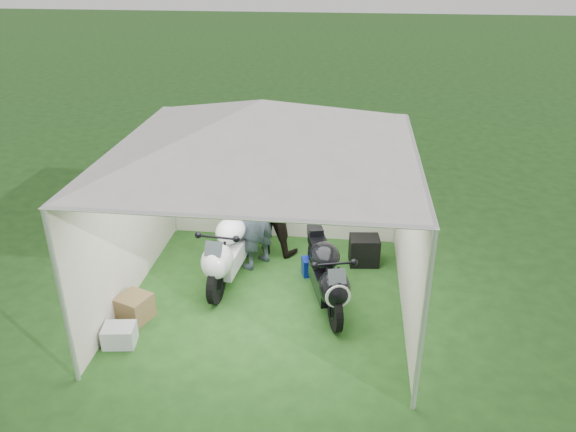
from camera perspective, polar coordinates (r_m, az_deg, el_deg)
name	(u,v)px	position (r m, az deg, el deg)	size (l,w,h in m)	color
ground	(266,298)	(8.49, -2.24, -8.30)	(80.00, 80.00, 0.00)	#1D4317
canopy_tent	(263,131)	(7.40, -2.55, 8.61)	(5.66, 5.66, 3.00)	silver
motorcycle_white	(228,249)	(8.67, -6.11, -3.34)	(0.58, 2.04, 1.00)	black
motorcycle_black	(327,274)	(8.06, 3.95, -5.90)	(0.78, 1.89, 0.95)	black
paddock_stand	(314,266)	(8.99, 2.67, -5.11)	(0.38, 0.24, 0.28)	#1026CD
person_dark_jacket	(274,205)	(9.35, -1.41, 1.16)	(0.84, 0.65, 1.73)	black
person_blue_jacket	(255,210)	(8.86, -3.38, 0.61)	(0.73, 0.48, 1.99)	slate
equipment_box	(364,250)	(9.31, 7.74, -3.49)	(0.48, 0.38, 0.48)	black
crate_0	(120,335)	(7.85, -16.75, -11.52)	(0.41, 0.32, 0.27)	#B9BEC2
crate_1	(135,307)	(8.24, -15.32, -8.95)	(0.41, 0.41, 0.37)	brown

